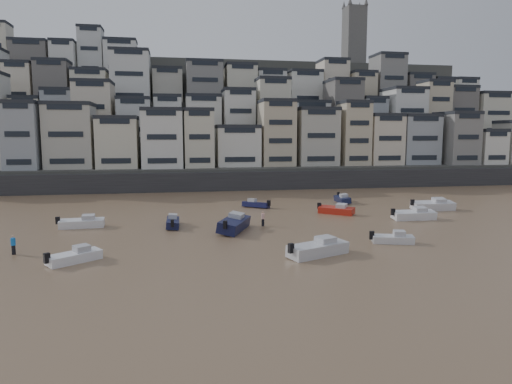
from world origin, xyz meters
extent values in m
plane|color=#946F4F|center=(0.00, 0.00, 0.00)|extent=(400.00, 400.00, 0.00)
cube|color=#38383A|center=(10.00, 65.00, 1.75)|extent=(140.00, 3.00, 3.50)
cube|color=#4C4C47|center=(15.00, 72.00, 2.00)|extent=(140.00, 14.00, 4.00)
cube|color=#4C4C47|center=(15.00, 84.00, 5.00)|extent=(140.00, 14.00, 10.00)
cube|color=#4C4C47|center=(15.00, 96.00, 9.00)|extent=(140.00, 14.00, 18.00)
cube|color=#4C4C47|center=(15.00, 108.00, 13.00)|extent=(140.00, 16.00, 26.00)
cube|color=#4C4C47|center=(15.00, 122.00, 16.00)|extent=(140.00, 18.00, 32.00)
cube|color=#66635E|center=(55.00, 120.00, 41.00)|extent=(6.00, 6.00, 18.00)
camera|label=1|loc=(-1.29, -20.47, 10.44)|focal=32.00mm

